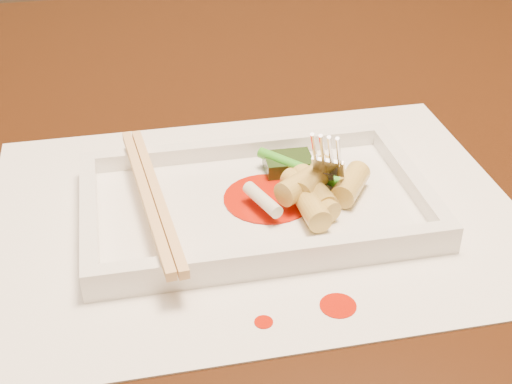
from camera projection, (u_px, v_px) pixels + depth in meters
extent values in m
cube|color=black|center=(305.00, 158.00, 0.66)|extent=(1.40, 0.90, 0.04)
cube|color=white|center=(256.00, 212.00, 0.55)|extent=(0.40, 0.30, 0.00)
cylinder|color=#BF1705|center=(338.00, 306.00, 0.46)|extent=(0.02, 0.02, 0.00)
cylinder|color=#BF1705|center=(264.00, 322.00, 0.44)|extent=(0.01, 0.01, 0.00)
cube|color=white|center=(256.00, 207.00, 0.54)|extent=(0.26, 0.16, 0.01)
cube|color=white|center=(238.00, 148.00, 0.60)|extent=(0.26, 0.01, 0.01)
cube|color=white|center=(278.00, 255.00, 0.48)|extent=(0.26, 0.01, 0.01)
cube|color=white|center=(89.00, 214.00, 0.52)|extent=(0.01, 0.14, 0.01)
cube|color=white|center=(410.00, 178.00, 0.56)|extent=(0.01, 0.14, 0.01)
cube|color=black|center=(288.00, 163.00, 0.58)|extent=(0.04, 0.03, 0.01)
cylinder|color=#EAEACC|center=(263.00, 200.00, 0.52)|extent=(0.02, 0.04, 0.01)
cylinder|color=#2A9718|center=(303.00, 169.00, 0.56)|extent=(0.06, 0.07, 0.01)
cube|color=#E1B170|center=(146.00, 196.00, 0.52)|extent=(0.02, 0.19, 0.01)
cube|color=#E1B170|center=(157.00, 195.00, 0.52)|extent=(0.02, 0.19, 0.01)
cylinder|color=#BF1705|center=(268.00, 198.00, 0.55)|extent=(0.07, 0.07, 0.00)
cylinder|color=#D5C363|center=(350.00, 184.00, 0.54)|extent=(0.04, 0.05, 0.02)
cylinder|color=#D5C363|center=(311.00, 206.00, 0.52)|extent=(0.02, 0.05, 0.02)
cylinder|color=#D5C363|center=(305.00, 182.00, 0.54)|extent=(0.05, 0.04, 0.02)
cylinder|color=#D5C363|center=(312.00, 197.00, 0.53)|extent=(0.03, 0.05, 0.02)
cylinder|color=#D5C363|center=(306.00, 189.00, 0.54)|extent=(0.03, 0.05, 0.02)
cylinder|color=#D5C363|center=(313.00, 179.00, 0.54)|extent=(0.04, 0.05, 0.02)
cylinder|color=#D5C363|center=(313.00, 191.00, 0.54)|extent=(0.03, 0.05, 0.02)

